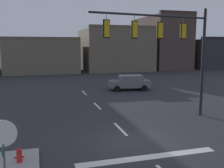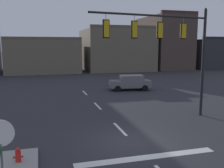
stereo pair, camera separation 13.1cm
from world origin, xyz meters
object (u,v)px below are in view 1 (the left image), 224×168
at_px(car_lot_nearside, 130,82).
at_px(fire_hydrant, 19,158).
at_px(signal_mast_near_side, 169,41).
at_px(stop_sign, 3,144).

relative_size(car_lot_nearside, fire_hydrant, 6.17).
bearing_deg(signal_mast_near_side, stop_sign, -139.95).
distance_m(signal_mast_near_side, stop_sign, 12.09).
bearing_deg(fire_hydrant, stop_sign, -92.37).
distance_m(stop_sign, car_lot_nearside, 21.64).
height_order(signal_mast_near_side, stop_sign, signal_mast_near_side).
distance_m(signal_mast_near_side, car_lot_nearside, 12.20).
height_order(stop_sign, fire_hydrant, stop_sign).
distance_m(car_lot_nearside, fire_hydrant, 18.76).
bearing_deg(stop_sign, car_lot_nearside, 60.96).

